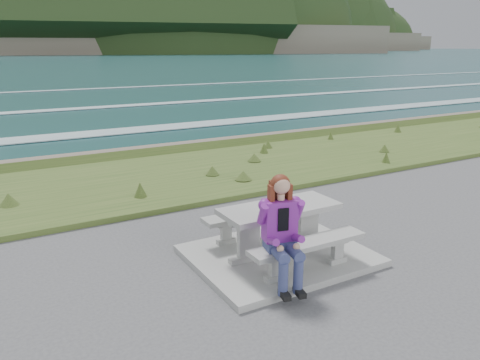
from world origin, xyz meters
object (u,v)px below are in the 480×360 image
object	(u,v)px
bench_seaward	(255,217)
seated_woman	(283,246)
picnic_table	(280,217)
bench_landward	(308,248)

from	to	relation	value
bench_seaward	seated_woman	size ratio (longest dim) A/B	1.23
picnic_table	bench_landward	xyz separation A→B (m)	(0.00, -0.70, -0.23)
bench_landward	seated_woman	bearing A→B (deg)	-165.10
seated_woman	bench_seaward	bearing A→B (deg)	84.92
bench_seaward	seated_woman	world-z (taller)	seated_woman
bench_seaward	seated_woman	distance (m)	1.63
picnic_table	seated_woman	xyz separation A→B (m)	(-0.51, -0.84, -0.05)
picnic_table	bench_seaward	world-z (taller)	picnic_table
bench_seaward	seated_woman	bearing A→B (deg)	-108.37
seated_woman	bench_landward	bearing A→B (deg)	28.19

